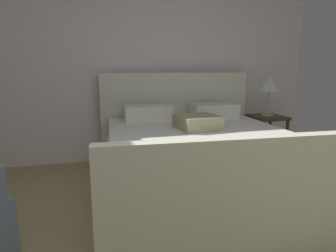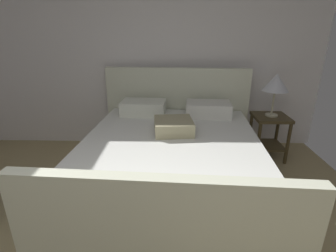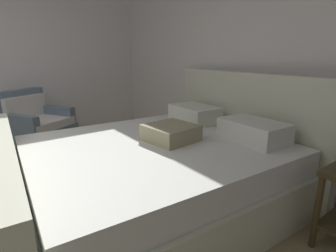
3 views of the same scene
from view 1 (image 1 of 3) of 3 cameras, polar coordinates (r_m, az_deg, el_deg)
The scene contains 4 objects.
wall_back at distance 3.96m, azimuth -5.53°, elevation 13.65°, with size 4.96×0.12×2.78m, color silver.
bed at distance 2.92m, azimuth 6.24°, elevation -6.21°, with size 2.11×2.40×1.18m.
nightstand_right at distance 4.18m, azimuth 19.20°, elevation -0.71°, with size 0.44×0.44×0.60m.
table_lamp_right at distance 4.10m, azimuth 19.76°, elevation 7.92°, with size 0.33×0.33×0.55m.
Camera 1 is at (-0.67, -0.65, 1.22)m, focal length 30.28 mm.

